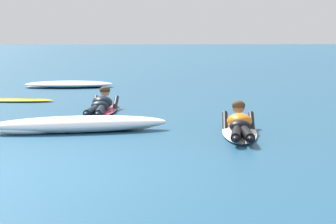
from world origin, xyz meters
The scene contains 6 objects.
ground_plane centered at (0.00, 10.00, 0.00)m, with size 120.00×120.00×0.00m, color navy.
surfer_near centered at (3.06, 2.78, 0.13)m, with size 0.83×2.68×0.54m.
surfer_far centered at (0.76, 5.78, 0.14)m, with size 0.75×2.63×0.54m.
drifting_surfboard centered at (-1.43, 8.08, 0.03)m, with size 2.02×0.75×0.16m.
whitewater_mid_right centered at (-0.43, 11.98, 0.09)m, with size 2.54×1.17×0.19m.
whitewater_back centered at (0.51, 3.19, 0.12)m, with size 2.95×1.05×0.27m.
Camera 1 is at (1.34, -7.94, 1.66)m, focal length 73.64 mm.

